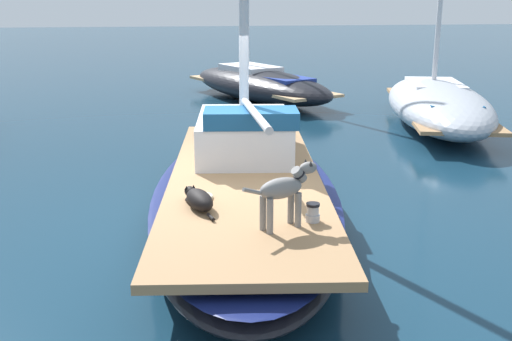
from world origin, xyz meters
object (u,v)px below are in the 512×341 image
at_px(deck_winch, 313,213).
at_px(coiled_rope, 200,197).
at_px(dog_black, 199,199).
at_px(moored_boat_far_astern, 259,83).
at_px(dog_grey, 284,190).
at_px(moored_boat_starboard_side, 438,103).
at_px(sailboat_main, 245,197).

height_order(deck_winch, coiled_rope, deck_winch).
relative_size(dog_black, moored_boat_far_astern, 0.11).
height_order(dog_grey, moored_boat_far_astern, moored_boat_far_astern).
height_order(dog_grey, deck_winch, dog_grey).
distance_m(dog_black, deck_winch, 1.37).
bearing_deg(moored_boat_starboard_side, sailboat_main, -133.51).
height_order(dog_black, moored_boat_starboard_side, moored_boat_starboard_side).
xyz_separation_m(sailboat_main, deck_winch, (0.49, -1.89, 0.42)).
bearing_deg(coiled_rope, sailboat_main, 53.52).
xyz_separation_m(dog_grey, deck_winch, (0.35, 0.13, -0.32)).
relative_size(deck_winch, coiled_rope, 0.65).
height_order(dog_black, dog_grey, dog_grey).
xyz_separation_m(dog_black, dog_grey, (0.86, -0.76, 0.32)).
bearing_deg(sailboat_main, moored_boat_starboard_side, 46.49).
bearing_deg(deck_winch, dog_grey, -160.07).
height_order(sailboat_main, coiled_rope, coiled_rope).
relative_size(moored_boat_starboard_side, moored_boat_far_astern, 0.91).
bearing_deg(moored_boat_far_astern, dog_black, -102.36).
relative_size(dog_grey, coiled_rope, 2.74).
bearing_deg(dog_grey, sailboat_main, 94.18).
relative_size(dog_black, moored_boat_starboard_side, 0.12).
distance_m(moored_boat_starboard_side, moored_boat_far_astern, 5.80).
height_order(dog_black, moored_boat_far_astern, moored_boat_far_astern).
bearing_deg(moored_boat_starboard_side, coiled_rope, -132.63).
distance_m(coiled_rope, moored_boat_starboard_side, 9.10).
bearing_deg(coiled_rope, moored_boat_starboard_side, 47.37).
xyz_separation_m(sailboat_main, moored_boat_starboard_side, (5.49, 5.78, 0.23)).
distance_m(sailboat_main, moored_boat_starboard_side, 7.97).
bearing_deg(deck_winch, coiled_rope, 140.22).
bearing_deg(moored_boat_starboard_side, dog_grey, -124.39).
distance_m(dog_black, coiled_rope, 0.35).
height_order(coiled_rope, moored_boat_far_astern, moored_boat_far_astern).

